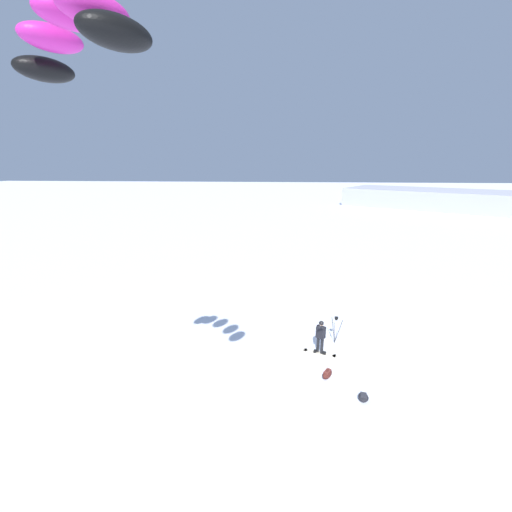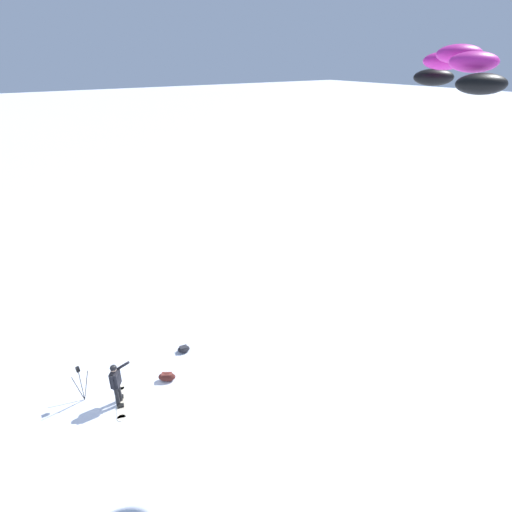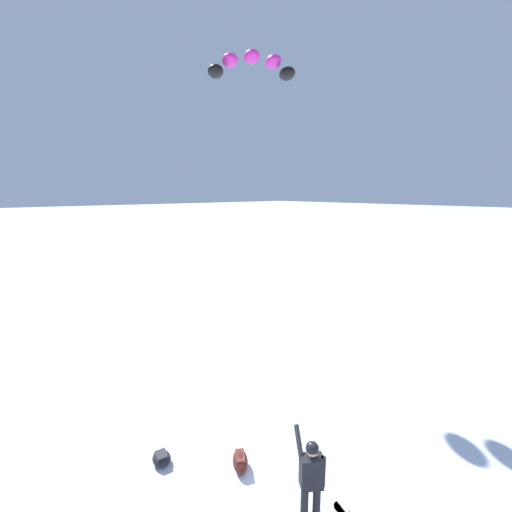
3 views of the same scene
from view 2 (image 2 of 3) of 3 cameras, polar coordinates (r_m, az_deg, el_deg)
ground_plane at (r=16.52m, az=-17.38°, el=-18.07°), size 300.00×300.00×0.00m
snowboarder at (r=15.76m, az=-18.48°, el=-15.72°), size 0.77×0.48×1.71m
snowboard at (r=16.44m, az=-17.86°, el=-18.32°), size 0.72×1.75×0.10m
traction_kite at (r=12.08m, az=25.60°, el=22.06°), size 2.90×3.45×1.01m
gear_bag_large at (r=16.77m, az=-11.99°, el=-15.71°), size 0.71×0.62×0.34m
camera_tripod at (r=16.32m, az=-22.80°, el=-14.93°), size 0.56×0.51×1.44m
gear_bag_small at (r=18.03m, az=-9.79°, el=-12.32°), size 0.56×0.47×0.24m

